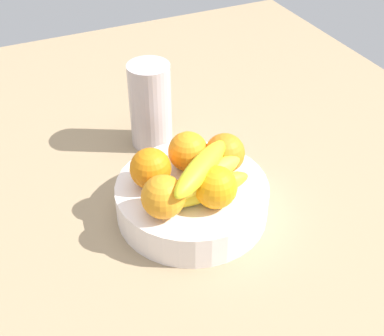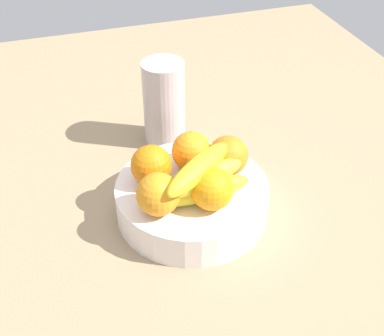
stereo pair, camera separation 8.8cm
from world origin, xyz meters
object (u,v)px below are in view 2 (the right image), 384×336
object	(u,v)px
orange_back_right	(228,156)
orange_back_left	(212,189)
orange_front_right	(151,165)
thermos_tumbler	(163,103)
banana_bunch	(201,179)
orange_front_left	(191,151)
fruit_bowl	(192,199)
orange_center	(158,194)

from	to	relation	value
orange_back_right	orange_back_left	bearing A→B (deg)	-36.55
orange_front_right	orange_back_left	xyz separation A→B (cm)	(9.33, 8.11, 0.00)
orange_front_right	thermos_tumbler	world-z (taller)	thermos_tumbler
orange_front_right	banana_bunch	bearing A→B (deg)	45.05
orange_front_left	orange_back_left	xyz separation A→B (cm)	(11.21, 0.06, 0.00)
fruit_bowl	banana_bunch	world-z (taller)	banana_bunch
orange_front_left	orange_back_right	distance (cm)	6.77
orange_back_left	orange_center	bearing A→B (deg)	-99.06
banana_bunch	thermos_tumbler	bearing A→B (deg)	178.29
banana_bunch	orange_back_left	bearing A→B (deg)	25.67
orange_front_left	thermos_tumbler	world-z (taller)	thermos_tumbler
orange_center	orange_front_right	bearing A→B (deg)	173.95
orange_front_right	orange_back_right	world-z (taller)	same
fruit_bowl	orange_back_right	bearing A→B (deg)	103.80
orange_front_left	banana_bunch	distance (cm)	8.93
orange_front_right	orange_back_right	xyz separation A→B (cm)	(1.45, 13.95, 0.00)
orange_center	orange_back_left	size ratio (longest dim) A/B	1.00
orange_front_right	banana_bunch	world-z (taller)	banana_bunch
orange_front_right	orange_back_right	size ratio (longest dim) A/B	1.00
orange_back_right	thermos_tumbler	xyz separation A→B (cm)	(-22.52, -6.14, -0.79)
orange_back_left	thermos_tumbler	size ratio (longest dim) A/B	0.40
thermos_tumbler	orange_back_left	bearing A→B (deg)	0.56
orange_front_left	thermos_tumbler	bearing A→B (deg)	-179.28
banana_bunch	orange_center	bearing A→B (deg)	-83.22
orange_front_left	orange_front_right	world-z (taller)	same
orange_center	orange_front_left	bearing A→B (deg)	137.72
orange_front_right	orange_center	size ratio (longest dim) A/B	1.00
orange_back_right	banana_bunch	xyz separation A→B (cm)	(5.52, -6.97, 0.50)
fruit_bowl	orange_back_left	size ratio (longest dim) A/B	3.76
orange_front_left	orange_back_left	bearing A→B (deg)	0.29
banana_bunch	orange_front_right	bearing A→B (deg)	-134.95
orange_front_left	banana_bunch	size ratio (longest dim) A/B	0.42
orange_back_left	fruit_bowl	bearing A→B (deg)	-165.23
orange_front_right	thermos_tumbler	bearing A→B (deg)	159.65
thermos_tumbler	orange_front_right	bearing A→B (deg)	-20.35
orange_back_right	orange_front_right	bearing A→B (deg)	-95.91
banana_bunch	orange_front_left	bearing A→B (deg)	173.07
orange_back_left	thermos_tumbler	world-z (taller)	thermos_tumbler
orange_front_left	banana_bunch	world-z (taller)	banana_bunch
orange_back_right	thermos_tumbler	distance (cm)	23.35
orange_back_left	orange_back_right	xyz separation A→B (cm)	(-7.88, 5.84, 0.00)
orange_front_left	banana_bunch	bearing A→B (deg)	-6.93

